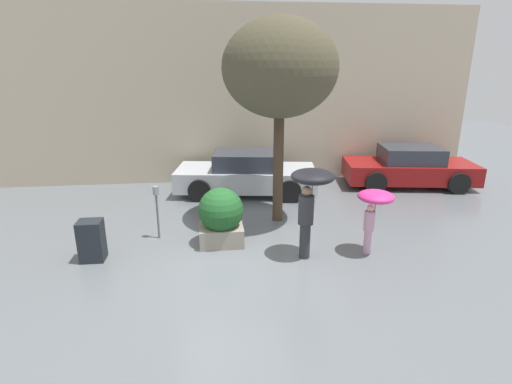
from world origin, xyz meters
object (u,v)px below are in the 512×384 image
parked_car_far (409,167)px  person_adult (310,191)px  parked_car_near (246,174)px  parking_meter (156,201)px  newspaper_box (92,241)px  planter_box (221,216)px  person_child (374,203)px  street_tree (280,69)px

parked_car_far → person_adult: bearing=144.9°
parked_car_near → parking_meter: parked_car_near is taller
newspaper_box → planter_box: bearing=10.6°
parked_car_near → parking_meter: 4.16m
person_adult → person_child: bearing=-27.0°
parked_car_near → street_tree: street_tree is taller
person_adult → parking_meter: size_ratio=1.50×
planter_box → parked_car_near: (0.94, 3.83, -0.04)m
planter_box → parking_meter: 1.60m
person_child → newspaper_box: (-6.09, 0.37, -0.73)m
parking_meter → newspaper_box: 1.70m
person_adult → parked_car_near: bearing=74.1°
planter_box → parking_meter: size_ratio=1.03×
person_adult → street_tree: (-0.31, 2.22, 2.42)m
street_tree → parking_meter: 4.37m
parking_meter → street_tree: bearing=15.4°
planter_box → parked_car_near: parked_car_near is taller
planter_box → person_child: 3.46m
parked_car_near → newspaper_box: size_ratio=5.21×
planter_box → parked_car_far: parked_car_far is taller
person_adult → street_tree: 3.30m
person_adult → newspaper_box: bearing=148.3°
parked_car_far → street_tree: (-5.07, -2.71, 3.30)m
planter_box → street_tree: (1.56, 1.33, 3.26)m
parked_car_near → street_tree: 4.19m
parked_car_near → street_tree: size_ratio=0.91×
person_child → newspaper_box: bearing=172.5°
newspaper_box → parking_meter: bearing=38.1°
parked_car_near → street_tree: (0.62, -2.50, 3.30)m
street_tree → newspaper_box: (-4.35, -1.85, -3.49)m
parked_car_near → parked_car_far: bearing=-79.7°
person_adult → parked_car_near: size_ratio=0.42×
parking_meter → planter_box: bearing=-17.6°
street_tree → parking_meter: street_tree is taller
street_tree → parking_meter: (-3.07, -0.85, -3.00)m
parked_car_far → street_tree: 6.63m
person_adult → parking_meter: 3.69m
parked_car_far → street_tree: size_ratio=0.88×
person_adult → planter_box: bearing=127.3°
person_child → newspaper_box: person_child is taller
street_tree → person_child: bearing=-51.8°
planter_box → parked_car_far: size_ratio=0.30×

